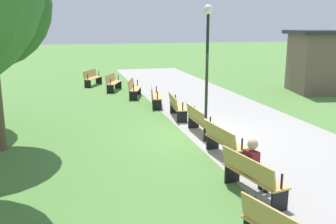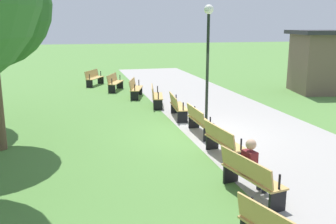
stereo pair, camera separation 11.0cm
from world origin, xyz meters
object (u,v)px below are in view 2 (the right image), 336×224
bench_4 (177,106)px  bench_5 (199,120)px  bench_0 (94,77)px  person_seated (253,165)px  bench_2 (135,88)px  bench_7 (250,175)px  kiosk (317,61)px  bench_6 (223,141)px  lamp_post (208,43)px  bench_1 (115,82)px  bench_3 (156,96)px

bench_4 → bench_5: (2.28, 0.11, 0.00)m
bench_0 → person_seated: size_ratio=1.40×
bench_0 → bench_2: size_ratio=0.98×
bench_4 → bench_7: 6.84m
bench_5 → person_seated: bearing=-4.2°
bench_7 → kiosk: (-10.51, 8.81, 1.17)m
bench_0 → bench_6: bearing=39.3°
bench_0 → bench_7: 15.70m
lamp_post → bench_0: bearing=-161.1°
bench_4 → bench_6: size_ratio=1.00×
person_seated → bench_7: bearing=-54.0°
bench_1 → bench_5: bearing=33.7°
bench_3 → bench_1: bearing=-152.0°
lamp_post → bench_7: bearing=-10.9°
bench_0 → kiosk: size_ratio=0.47×
bench_3 → lamp_post: size_ratio=0.41×
bench_0 → kiosk: (5.02, 11.10, 1.17)m
bench_5 → bench_7: size_ratio=0.96×
bench_6 → bench_7: 2.29m
bench_0 → kiosk: kiosk is taller
bench_3 → kiosk: bearing=110.4°
bench_0 → person_seated: (15.40, 2.41, 0.17)m
bench_7 → person_seated: (-0.13, 0.12, 0.17)m
bench_0 → bench_5: size_ratio=1.02×
bench_4 → person_seated: size_ratio=1.40×
person_seated → bench_0: bearing=177.6°
bench_6 → kiosk: kiosk is taller
kiosk → bench_6: bearing=-34.8°
bench_3 → bench_6: bearing=14.0°
bench_1 → bench_4: size_ratio=1.01×
bench_5 → kiosk: 10.34m
bench_7 → person_seated: 0.24m
bench_5 → bench_6: (2.28, -0.11, 0.00)m
bench_7 → person_seated: bearing=126.0°
bench_5 → bench_6: size_ratio=0.98×
bench_4 → person_seated: bearing=3.8°
bench_0 → bench_7: bearing=36.5°
bench_1 → bench_7: same height
bench_4 → lamp_post: bearing=39.1°
bench_0 → bench_2: same height
bench_0 → bench_2: (4.22, 1.74, 0.00)m
bench_5 → person_seated: size_ratio=1.37×
bench_6 → person_seated: (2.13, -0.21, 0.17)m
bench_3 → lamp_post: bearing=29.0°
bench_1 → lamp_post: 8.49m
bench_7 → bench_1: bearing=174.3°
bench_0 → bench_1: 2.28m
bench_3 → bench_4: 2.29m
bench_0 → lamp_post: (9.85, 3.38, 2.39)m
bench_4 → person_seated: 6.71m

